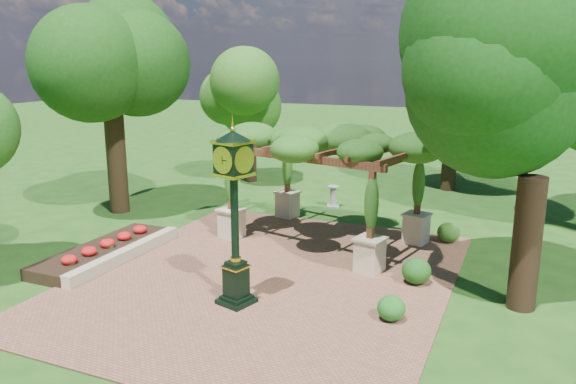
% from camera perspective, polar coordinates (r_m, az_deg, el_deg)
% --- Properties ---
extents(ground, '(120.00, 120.00, 0.00)m').
position_cam_1_polar(ground, '(15.42, -3.76, -9.98)').
color(ground, '#1E4714').
rests_on(ground, ground).
extents(brick_plaza, '(10.00, 12.00, 0.04)m').
position_cam_1_polar(brick_plaza, '(16.24, -2.14, -8.64)').
color(brick_plaza, brown).
rests_on(brick_plaza, ground).
extents(border_wall, '(0.35, 5.00, 0.40)m').
position_cam_1_polar(border_wall, '(18.15, -16.14, -6.15)').
color(border_wall, '#C6B793').
rests_on(border_wall, ground).
extents(flower_bed, '(1.50, 5.00, 0.36)m').
position_cam_1_polar(flower_bed, '(18.72, -18.27, -5.77)').
color(flower_bed, red).
rests_on(flower_bed, ground).
extents(pedestal_clock, '(1.10, 1.10, 4.51)m').
position_cam_1_polar(pedestal_clock, '(13.75, -5.49, -1.04)').
color(pedestal_clock, black).
rests_on(pedestal_clock, brick_plaza).
extents(pergola, '(6.99, 5.23, 3.95)m').
position_cam_1_polar(pergola, '(18.62, 3.63, 4.50)').
color(pergola, beige).
rests_on(pergola, brick_plaza).
extents(sundial, '(0.64, 0.64, 0.92)m').
position_cam_1_polar(sundial, '(23.64, 4.61, -0.61)').
color(sundial, '#9A9991').
rests_on(sundial, ground).
extents(shrub_front, '(0.73, 0.73, 0.61)m').
position_cam_1_polar(shrub_front, '(13.81, 10.45, -11.53)').
color(shrub_front, '#1C5B1A').
rests_on(shrub_front, brick_plaza).
extents(shrub_mid, '(0.94, 0.94, 0.72)m').
position_cam_1_polar(shrub_mid, '(16.03, 12.91, -7.82)').
color(shrub_mid, '#184914').
rests_on(shrub_mid, brick_plaza).
extents(shrub_back, '(0.92, 0.92, 0.68)m').
position_cam_1_polar(shrub_back, '(19.77, 16.00, -3.98)').
color(shrub_back, '#2A5819').
rests_on(shrub_back, brick_plaza).
extents(tree_west_near, '(4.10, 4.10, 10.14)m').
position_cam_1_polar(tree_west_near, '(23.27, -17.84, 14.79)').
color(tree_west_near, '#342314').
rests_on(tree_west_near, ground).
extents(tree_west_far, '(3.33, 3.33, 6.69)m').
position_cam_1_polar(tree_west_far, '(28.16, -3.93, 10.25)').
color(tree_west_far, '#311E13').
rests_on(tree_west_far, ground).
extents(tree_north, '(4.33, 4.33, 7.20)m').
position_cam_1_polar(tree_north, '(27.25, 16.57, 10.39)').
color(tree_north, '#302113').
rests_on(tree_north, ground).
extents(tree_east_near, '(4.50, 4.50, 8.71)m').
position_cam_1_polar(tree_east_near, '(14.32, 24.68, 11.69)').
color(tree_east_near, black).
rests_on(tree_east_near, ground).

